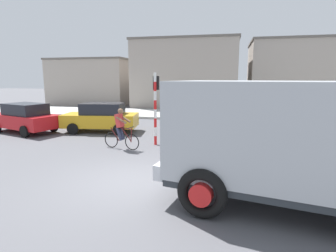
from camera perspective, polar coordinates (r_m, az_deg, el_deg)
ground_plane at (r=8.35m, az=-7.92°, el=-10.92°), size 120.00×120.00×0.00m
sidewalk_far at (r=21.84m, az=5.11°, el=2.36°), size 80.00×5.00×0.16m
truck_foreground at (r=6.68m, az=23.63°, el=-2.09°), size 5.80×3.60×2.90m
cyclist at (r=11.64m, az=-9.79°, el=-0.57°), size 1.70×0.57×1.72m
traffic_light_pole at (r=12.13m, az=-2.59°, el=5.72°), size 0.24×0.43×3.20m
car_red_near at (r=17.26m, az=28.39°, el=1.63°), size 4.30×2.66×1.60m
car_white_mid at (r=16.93m, az=-27.64°, el=1.55°), size 4.32×2.80×1.60m
car_far_side at (r=15.62m, az=-13.75°, el=1.79°), size 4.20×2.30×1.60m
building_corner_left at (r=32.25m, az=-15.44°, el=8.85°), size 8.78×5.30×5.03m
building_mid_block at (r=28.64m, az=4.08°, el=10.65°), size 10.07×7.87×6.60m
building_corner_right at (r=29.84m, az=24.69°, el=9.60°), size 8.53×7.47×6.45m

